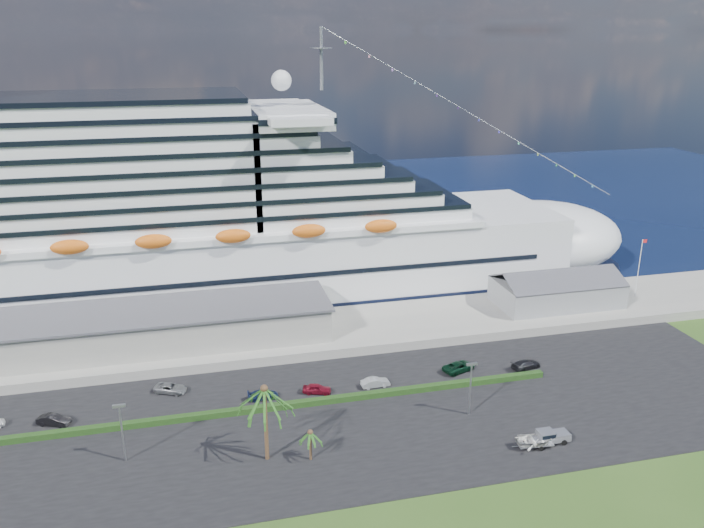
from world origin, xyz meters
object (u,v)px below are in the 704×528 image
object	(u,v)px
cruise_ship	(169,223)
pickup_truck	(549,436)
parked_car_3	(263,395)
boat_trailer	(535,440)

from	to	relation	value
cruise_ship	pickup_truck	xyz separation A→B (m)	(49.16, -65.53, -15.52)
parked_car_3	boat_trailer	world-z (taller)	boat_trailer
cruise_ship	parked_car_3	distance (m)	48.93
boat_trailer	parked_car_3	bearing A→B (deg)	147.54
pickup_truck	boat_trailer	distance (m)	2.42
pickup_truck	boat_trailer	bearing A→B (deg)	-167.29
cruise_ship	parked_car_3	xyz separation A→B (m)	(12.84, -44.45, -15.90)
boat_trailer	cruise_ship	bearing A→B (deg)	125.31
cruise_ship	parked_car_3	size ratio (longest dim) A/B	41.08
cruise_ship	boat_trailer	bearing A→B (deg)	-54.69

